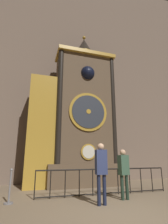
% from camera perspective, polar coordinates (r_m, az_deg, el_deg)
% --- Properties ---
extents(ground_plane, '(28.00, 28.00, 0.00)m').
position_cam_1_polar(ground_plane, '(5.04, 13.06, -30.05)').
color(ground_plane, '#847056').
extents(cathedral_back_wall, '(24.00, 0.32, 15.12)m').
position_cam_1_polar(cathedral_back_wall, '(12.17, -4.21, 16.13)').
color(cathedral_back_wall, '#7A6656').
rests_on(cathedral_back_wall, ground_plane).
extents(clock_tower, '(4.78, 1.83, 8.56)m').
position_cam_1_polar(clock_tower, '(9.34, -2.47, -1.35)').
color(clock_tower, brown).
rests_on(clock_tower, ground_plane).
extents(railing_fence, '(5.22, 0.05, 0.95)m').
position_cam_1_polar(railing_fence, '(7.16, 7.06, -21.18)').
color(railing_fence, black).
rests_on(railing_fence, ground_plane).
extents(visitor_near, '(0.35, 0.24, 1.80)m').
position_cam_1_polar(visitor_near, '(5.66, 5.62, -17.37)').
color(visitor_near, '#1B213A').
rests_on(visitor_near, ground_plane).
extents(visitor_far, '(0.37, 0.28, 1.64)m').
position_cam_1_polar(visitor_far, '(6.47, 12.81, -17.65)').
color(visitor_far, '#213427').
rests_on(visitor_far, ground_plane).
extents(stanchion_post, '(0.28, 0.28, 1.03)m').
position_cam_1_polar(stanchion_post, '(6.34, -23.17, -22.89)').
color(stanchion_post, gray).
rests_on(stanchion_post, ground_plane).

